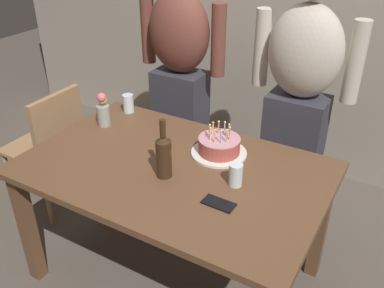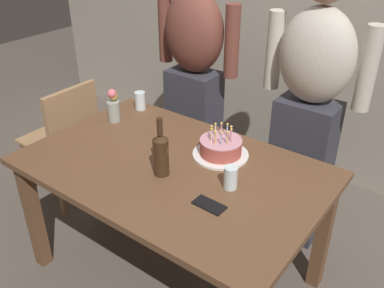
{
  "view_description": "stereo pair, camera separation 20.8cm",
  "coord_description": "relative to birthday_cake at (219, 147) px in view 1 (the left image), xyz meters",
  "views": [
    {
      "loc": [
        0.96,
        -1.47,
        1.88
      ],
      "look_at": [
        0.06,
        0.09,
        0.84
      ],
      "focal_mm": 39.4,
      "sensor_mm": 36.0,
      "label": 1
    },
    {
      "loc": [
        1.14,
        -1.36,
        1.88
      ],
      "look_at": [
        0.06,
        0.09,
        0.84
      ],
      "focal_mm": 39.4,
      "sensor_mm": 36.0,
      "label": 2
    }
  ],
  "objects": [
    {
      "name": "person_man_bearded",
      "position": [
        -0.56,
        0.53,
        0.09
      ],
      "size": [
        0.61,
        0.27,
        1.66
      ],
      "rotation": [
        0.0,
        0.0,
        3.14
      ],
      "color": "#33333D",
      "rests_on": "ground_plane"
    },
    {
      "name": "dining_chair",
      "position": [
        -1.18,
        -0.09,
        -0.27
      ],
      "size": [
        0.42,
        0.42,
        0.87
      ],
      "rotation": [
        0.0,
        0.0,
        -1.57
      ],
      "color": "#A37A51",
      "rests_on": "ground_plane"
    },
    {
      "name": "ground_plane",
      "position": [
        -0.14,
        -0.22,
        -0.78
      ],
      "size": [
        10.0,
        10.0,
        0.0
      ],
      "primitive_type": "plane",
      "color": "#564C44"
    },
    {
      "name": "cell_phone",
      "position": [
        0.19,
        -0.38,
        -0.04
      ],
      "size": [
        0.15,
        0.08,
        0.01
      ],
      "primitive_type": "cube",
      "rotation": [
        0.0,
        0.0,
        -0.03
      ],
      "color": "black",
      "rests_on": "dining_table"
    },
    {
      "name": "water_glass_near",
      "position": [
        0.19,
        -0.21,
        0.01
      ],
      "size": [
        0.06,
        0.06,
        0.11
      ],
      "primitive_type": "cylinder",
      "color": "silver",
      "rests_on": "dining_table"
    },
    {
      "name": "water_glass_far",
      "position": [
        -0.72,
        0.17,
        0.01
      ],
      "size": [
        0.07,
        0.07,
        0.11
      ],
      "primitive_type": "cylinder",
      "color": "silver",
      "rests_on": "dining_table"
    },
    {
      "name": "birthday_cake",
      "position": [
        0.0,
        0.0,
        0.0
      ],
      "size": [
        0.29,
        0.29,
        0.17
      ],
      "color": "white",
      "rests_on": "dining_table"
    },
    {
      "name": "dining_table",
      "position": [
        -0.14,
        -0.22,
        -0.14
      ],
      "size": [
        1.5,
        0.96,
        0.74
      ],
      "color": "brown",
      "rests_on": "ground_plane"
    },
    {
      "name": "wine_bottle",
      "position": [
        -0.13,
        -0.31,
        0.07
      ],
      "size": [
        0.08,
        0.08,
        0.3
      ],
      "color": "#382314",
      "rests_on": "dining_table"
    },
    {
      "name": "flower_vase",
      "position": [
        -0.73,
        -0.04,
        0.05
      ],
      "size": [
        0.08,
        0.08,
        0.2
      ],
      "color": "#999E93",
      "rests_on": "dining_table"
    },
    {
      "name": "person_woman_cardigan",
      "position": [
        0.24,
        0.53,
        0.09
      ],
      "size": [
        0.61,
        0.27,
        1.66
      ],
      "rotation": [
        0.0,
        0.0,
        3.14
      ],
      "color": "#33333D",
      "rests_on": "ground_plane"
    }
  ]
}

